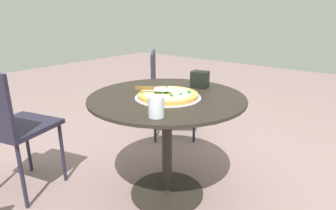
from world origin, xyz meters
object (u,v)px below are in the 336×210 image
(pizza_on_tray, at_px, (168,95))
(pizza_server, at_px, (153,89))
(patio_table, at_px, (167,122))
(napkin_dispenser, at_px, (200,79))
(patio_chair_corner, at_px, (8,122))
(patio_chair_far, at_px, (167,87))
(drinking_cup, at_px, (156,107))

(pizza_on_tray, height_order, pizza_server, pizza_server)
(pizza_on_tray, bearing_deg, patio_table, -130.04)
(napkin_dispenser, distance_m, patio_chair_corner, 1.24)
(pizza_server, xyz_separation_m, patio_chair_corner, (0.55, -0.72, -0.22))
(pizza_on_tray, relative_size, patio_chair_far, 0.48)
(pizza_server, distance_m, patio_chair_far, 1.03)
(patio_table, height_order, patio_chair_corner, patio_chair_corner)
(patio_table, height_order, pizza_server, pizza_server)
(patio_chair_far, bearing_deg, napkin_dispenser, 55.02)
(napkin_dispenser, xyz_separation_m, patio_chair_far, (-0.46, -0.66, -0.25))
(pizza_server, bearing_deg, patio_chair_far, -145.34)
(drinking_cup, height_order, napkin_dispenser, napkin_dispenser)
(patio_table, bearing_deg, pizza_server, -33.73)
(pizza_on_tray, height_order, patio_chair_far, patio_chair_far)
(drinking_cup, relative_size, patio_chair_far, 0.13)
(drinking_cup, distance_m, napkin_dispenser, 0.62)
(napkin_dispenser, height_order, patio_chair_corner, patio_chair_corner)
(pizza_on_tray, distance_m, pizza_server, 0.10)
(pizza_server, height_order, patio_chair_far, patio_chair_far)
(pizza_server, bearing_deg, napkin_dispenser, 166.36)
(patio_table, height_order, drinking_cup, drinking_cup)
(pizza_on_tray, relative_size, patio_chair_corner, 0.46)
(pizza_on_tray, xyz_separation_m, napkin_dispenser, (-0.32, 0.02, 0.04))
(patio_table, relative_size, patio_chair_far, 1.16)
(patio_chair_corner, bearing_deg, napkin_dispenser, 138.42)
(napkin_dispenser, xyz_separation_m, patio_chair_corner, (0.91, -0.81, -0.23))
(patio_table, relative_size, pizza_server, 4.76)
(patio_chair_far, xyz_separation_m, patio_chair_corner, (1.37, -0.15, 0.02))
(napkin_dispenser, distance_m, patio_chair_far, 0.84)
(drinking_cup, distance_m, patio_chair_far, 1.36)
(drinking_cup, bearing_deg, patio_table, -148.95)
(patio_chair_corner, bearing_deg, patio_chair_far, 173.74)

